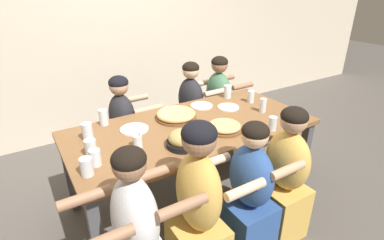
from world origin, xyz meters
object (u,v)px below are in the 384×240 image
object	(u,v)px
drinking_glass_a	(103,117)
diner_far_midleft	(124,132)
drinking_glass_b	(91,148)
drinking_glass_h	(251,97)
cocktail_glass_blue	(138,142)
diner_near_midleft	(198,214)
diner_far_right	(218,107)
empty_plate_b	(202,106)
diner_near_center	(248,198)
skillet_bowl	(183,140)
empty_plate_c	(228,107)
drinking_glass_d	(228,92)
diner_far_midright	(191,115)
empty_plate_a	(134,129)
drinking_glass_e	(263,106)
diner_near_midright	(284,181)
pizza_board_second	(224,127)
pizza_board_main	(176,115)
drinking_glass_f	(88,132)
drinking_glass_i	(87,167)
drinking_glass_c	(272,124)
drinking_glass_g	(95,159)

from	to	relation	value
drinking_glass_a	diner_far_midleft	world-z (taller)	diner_far_midleft
drinking_glass_b	drinking_glass_h	bearing A→B (deg)	6.54
cocktail_glass_blue	diner_near_midleft	size ratio (longest dim) A/B	0.10
drinking_glass_a	diner_near_midleft	xyz separation A→B (m)	(0.23, -1.11, -0.28)
cocktail_glass_blue	diner_far_right	bearing A→B (deg)	31.50
empty_plate_b	diner_near_center	xyz separation A→B (m)	(-0.27, -1.02, -0.29)
skillet_bowl	empty_plate_c	size ratio (longest dim) A/B	1.74
drinking_glass_d	diner_far_midleft	world-z (taller)	diner_far_midleft
diner_far_midright	diner_near_midleft	xyz separation A→B (m)	(-0.82, -1.41, 0.05)
empty_plate_a	drinking_glass_a	distance (m)	0.29
drinking_glass_e	diner_far_midleft	bearing A→B (deg)	143.08
drinking_glass_e	diner_near_midright	bearing A→B (deg)	-118.07
diner_far_midright	diner_near_center	xyz separation A→B (m)	(-0.40, -1.41, -0.01)
pizza_board_second	diner_far_midleft	world-z (taller)	diner_far_midleft
drinking_glass_d	drinking_glass_h	xyz separation A→B (m)	(0.11, -0.23, -0.01)
pizza_board_second	drinking_glass_a	size ratio (longest dim) A/B	2.16
pizza_board_main	drinking_glass_f	size ratio (longest dim) A/B	2.57
diner_far_midright	diner_near_midright	xyz separation A→B (m)	(-0.05, -1.41, 0.00)
pizza_board_second	empty_plate_b	distance (m)	0.53
drinking_glass_f	empty_plate_b	bearing A→B (deg)	6.12
drinking_glass_b	diner_far_midright	size ratio (longest dim) A/B	0.11
empty_plate_a	drinking_glass_i	bearing A→B (deg)	-137.76
empty_plate_c	diner_near_midright	size ratio (longest dim) A/B	0.19
drinking_glass_i	diner_far_midright	size ratio (longest dim) A/B	0.11
diner_near_center	diner_near_midright	distance (m)	0.35
empty_plate_b	diner_near_midright	size ratio (longest dim) A/B	0.19
pizza_board_second	diner_far_right	world-z (taller)	diner_far_right
drinking_glass_c	diner_far_right	xyz separation A→B (m)	(0.29, 1.12, -0.31)
empty_plate_c	drinking_glass_b	distance (m)	1.35
drinking_glass_d	diner_far_midright	xyz separation A→B (m)	(-0.23, 0.34, -0.33)
empty_plate_a	diner_near_midleft	world-z (taller)	diner_near_midleft
pizza_board_second	diner_far_right	bearing A→B (deg)	55.96
drinking_glass_i	empty_plate_a	bearing A→B (deg)	42.24
drinking_glass_g	diner_far_right	distance (m)	1.89
cocktail_glass_blue	drinking_glass_b	size ratio (longest dim) A/B	0.97
drinking_glass_d	diner_near_midleft	xyz separation A→B (m)	(-1.05, -1.08, -0.28)
diner_near_midleft	drinking_glass_e	bearing A→B (deg)	-60.84
empty_plate_b	diner_near_center	size ratio (longest dim) A/B	0.20
drinking_glass_d	drinking_glass_e	distance (m)	0.47
drinking_glass_f	drinking_glass_e	bearing A→B (deg)	-10.85
empty_plate_b	drinking_glass_i	bearing A→B (deg)	-154.98
cocktail_glass_blue	diner_far_midleft	xyz separation A→B (m)	(0.16, 0.81, -0.32)
drinking_glass_f	drinking_glass_g	xyz separation A→B (m)	(-0.05, -0.37, -0.02)
diner_near_center	diner_near_midright	bearing A→B (deg)	-90.00
drinking_glass_c	drinking_glass_h	bearing A→B (deg)	64.46
pizza_board_main	pizza_board_second	size ratio (longest dim) A/B	1.23
diner_near_midright	diner_far_right	size ratio (longest dim) A/B	0.98
pizza_board_main	drinking_glass_g	xyz separation A→B (m)	(-0.80, -0.37, 0.02)
drinking_glass_a	drinking_glass_c	size ratio (longest dim) A/B	1.18
empty_plate_a	drinking_glass_f	xyz separation A→B (m)	(-0.36, 0.02, 0.06)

